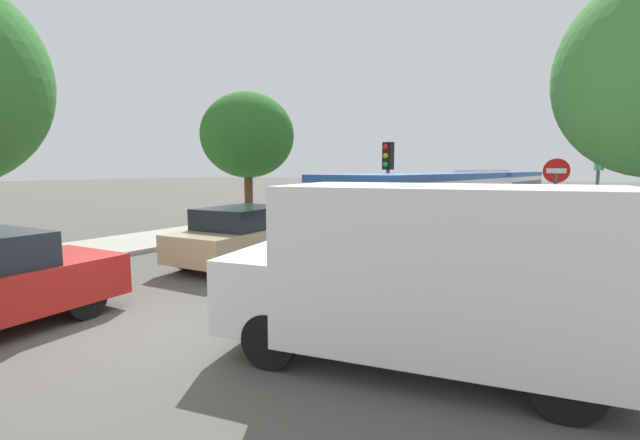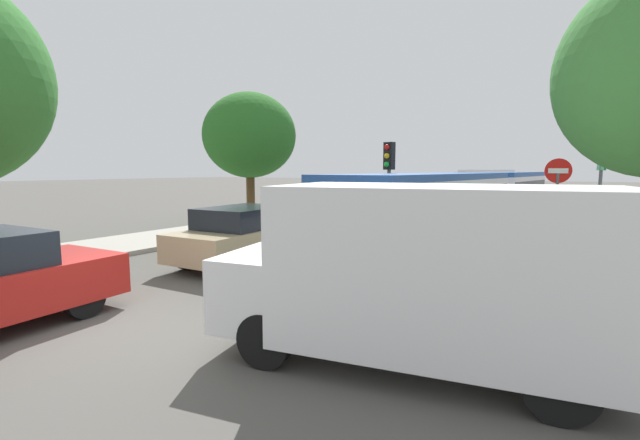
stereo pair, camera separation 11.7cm
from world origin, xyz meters
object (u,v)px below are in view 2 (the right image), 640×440
tree_left_mid (250,138)px  queued_car_silver (445,198)px  articulated_bus (465,200)px  white_van (426,270)px  queued_car_white (410,203)px  queued_car_tan (245,234)px  no_entry_sign (557,192)px  direction_sign_post (601,167)px  queued_car_graphite (352,215)px  city_bus_rear (489,181)px  traffic_light (389,170)px

tree_left_mid → queued_car_silver: bearing=71.2°
articulated_bus → white_van: size_ratio=3.07×
queued_car_white → queued_car_silver: queued_car_white is taller
queued_car_tan → no_entry_sign: size_ratio=1.58×
queued_car_white → no_entry_sign: size_ratio=1.49×
queued_car_tan → no_entry_sign: no_entry_sign is taller
queued_car_white → queued_car_silver: (0.16, 5.79, -0.03)m
white_van → direction_sign_post: 11.07m
queued_car_white → queued_car_tan: bearing=178.1°
articulated_bus → no_entry_sign: 3.89m
queued_car_tan → queued_car_graphite: (-0.23, 6.47, -0.05)m
articulated_bus → queued_car_tan: (-3.85, -7.69, -0.61)m
queued_car_white → queued_car_graphite: bearing=177.7°
tree_left_mid → direction_sign_post: bearing=8.5°
queued_car_silver → city_bus_rear: bearing=-3.7°
articulated_bus → queued_car_graphite: size_ratio=3.88×
city_bus_rear → queued_car_silver: 13.22m
city_bus_rear → queued_car_graphite: (-0.05, -25.74, -0.72)m
city_bus_rear → queued_car_white: city_bus_rear is taller
queued_car_silver → tree_left_mid: size_ratio=0.70×
city_bus_rear → traffic_light: 27.62m
direction_sign_post → tree_left_mid: (-12.79, -1.92, 1.30)m
traffic_light → no_entry_sign: size_ratio=1.21×
articulated_bus → queued_car_silver: size_ratio=4.03×
traffic_light → no_entry_sign: 4.97m
articulated_bus → queued_car_tan: 8.62m
city_bus_rear → white_van: size_ratio=2.19×
no_entry_sign → white_van: bearing=-5.5°
queued_car_white → direction_sign_post: bearing=-127.8°
white_van → tree_left_mid: size_ratio=0.91×
queued_car_graphite → queued_car_white: (-0.15, 6.75, 0.01)m
articulated_bus → queued_car_white: (-4.22, 5.52, -0.65)m
queued_car_graphite → queued_car_silver: bearing=-3.6°
direction_sign_post → white_van: bearing=72.7°
queued_car_silver → no_entry_sign: (7.18, -13.58, 1.18)m
queued_car_tan → articulated_bus: bearing=-30.1°
articulated_bus → city_bus_rear: bearing=-165.7°
queued_car_graphite → tree_left_mid: bearing=97.2°
queued_car_silver → articulated_bus: bearing=-163.8°
direction_sign_post → tree_left_mid: 13.00m
traffic_light → direction_sign_post: bearing=124.6°
city_bus_rear → traffic_light: traffic_light is taller
traffic_light → tree_left_mid: tree_left_mid is taller
city_bus_rear → traffic_light: size_ratio=3.41×
city_bus_rear → tree_left_mid: bearing=169.8°
queued_car_silver → traffic_light: size_ratio=1.18×
white_van → articulated_bus: bearing=-89.8°
queued_car_graphite → no_entry_sign: (7.18, -1.05, 1.16)m
traffic_light → no_entry_sign: bearing=107.5°
white_van → direction_sign_post: (1.88, 10.82, 1.33)m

